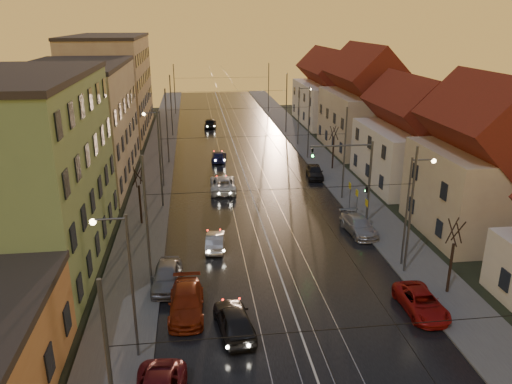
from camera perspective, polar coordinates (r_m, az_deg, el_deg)
name	(u,v)px	position (r m, az deg, el deg)	size (l,w,h in m)	color
ground	(313,368)	(26.80, 6.52, -19.38)	(160.00, 160.00, 0.00)	black
road	(239,159)	(62.76, -1.99, 3.83)	(16.00, 120.00, 0.04)	black
sidewalk_left	(158,161)	(62.67, -11.14, 3.50)	(4.00, 120.00, 0.15)	#4C4C4C
sidewalk_right	(317,156)	(64.39, 6.93, 4.15)	(4.00, 120.00, 0.15)	#4C4C4C
tram_rail_0	(221,159)	(62.60, -4.00, 3.79)	(0.06, 120.00, 0.03)	gray
tram_rail_1	(233,159)	(62.69, -2.69, 3.84)	(0.06, 120.00, 0.03)	gray
tram_rail_2	(245,158)	(62.82, -1.29, 3.89)	(0.06, 120.00, 0.03)	gray
tram_rail_3	(256,158)	(62.98, 0.01, 3.93)	(0.06, 120.00, 0.03)	gray
apartment_left_1	(18,176)	(37.71, -25.54, 1.66)	(10.00, 18.00, 13.00)	#789A62
apartment_left_2	(79,125)	(56.60, -19.54, 7.26)	(10.00, 20.00, 12.00)	tan
apartment_left_3	(111,86)	(79.77, -16.20, 11.53)	(10.00, 24.00, 14.00)	tan
house_right_1	(481,169)	(43.29, 24.37, 2.46)	(8.67, 10.20, 10.80)	tan
house_right_2	(412,141)	(54.58, 17.36, 5.62)	(9.18, 12.24, 9.20)	silver
house_right_3	(365,106)	(68.01, 12.33, 9.60)	(9.18, 14.28, 11.50)	tan
house_right_4	(329,93)	(85.11, 8.30, 11.18)	(9.18, 16.32, 10.00)	silver
catenary_pole_l_1	(147,225)	(31.85, -12.34, -3.71)	(0.16, 0.16, 9.00)	#595B60
catenary_pole_r_1	(410,212)	(34.68, 17.24, -2.23)	(0.16, 0.16, 9.00)	#595B60
catenary_pole_l_2	(160,161)	(46.01, -10.90, 3.54)	(0.16, 0.16, 9.00)	#595B60
catenary_pole_r_2	(344,154)	(48.01, 10.08, 4.24)	(0.16, 0.16, 9.00)	#595B60
catenary_pole_l_3	(167,127)	(60.58, -10.14, 7.34)	(0.16, 0.16, 9.00)	#595B60
catenary_pole_r_3	(309,123)	(62.11, 6.05, 7.82)	(0.16, 0.16, 9.00)	#595B60
catenary_pole_l_4	(171,106)	(75.32, -9.67, 9.66)	(0.16, 0.16, 9.00)	#595B60
catenary_pole_r_4	(286,104)	(76.56, 3.50, 10.05)	(0.16, 0.16, 9.00)	#595B60
catenary_pole_l_5	(175,90)	(93.11, -9.29, 11.47)	(0.16, 0.16, 9.00)	#595B60
catenary_pole_r_5	(269,88)	(94.12, 1.45, 11.79)	(0.16, 0.16, 9.00)	#595B60
street_lamp_0	(125,274)	(25.45, -14.78, -9.05)	(1.75, 0.32, 8.00)	#595B60
street_lamp_1	(412,201)	(35.60, 17.40, -1.02)	(1.75, 0.32, 8.00)	#595B60
street_lamp_2	(158,141)	(51.75, -11.13, 5.70)	(1.75, 0.32, 8.00)	#595B60
street_lamp_3	(301,110)	(68.86, 5.15, 9.30)	(1.75, 0.32, 8.00)	#595B60
traffic_light_mast	(359,172)	(42.32, 11.64, 2.25)	(5.30, 0.32, 7.20)	#595B60
bare_tree_0	(140,197)	(42.95, -13.14, -0.58)	(1.09, 1.09, 5.11)	black
bare_tree_1	(452,259)	(33.71, 21.45, -7.09)	(1.09, 1.09, 5.11)	black
bare_tree_2	(333,149)	(58.29, 8.82, 4.92)	(1.09, 1.09, 5.11)	black
driving_car_0	(234,320)	(28.70, -2.50, -14.40)	(1.85, 4.60, 1.57)	black
driving_car_1	(215,241)	(38.29, -4.71, -5.61)	(1.33, 3.80, 1.25)	#9E9EA3
driving_car_2	(223,184)	(50.82, -3.81, 0.94)	(2.52, 5.47, 1.52)	#BEBEBE
driving_car_3	(219,156)	(61.70, -4.25, 4.09)	(1.71, 4.21, 1.22)	#161744
driving_car_4	(210,123)	(81.25, -5.26, 7.86)	(1.80, 4.47, 1.52)	black
parked_left_2	(186,302)	(30.60, -7.97, -12.38)	(2.04, 5.03, 1.46)	maroon
parked_left_3	(167,276)	(33.53, -10.14, -9.41)	(1.82, 4.53, 1.54)	gray
parked_right_0	(421,302)	(32.05, 18.37, -11.89)	(2.11, 4.57, 1.27)	#9E120F
parked_right_1	(359,225)	(41.66, 11.66, -3.74)	(1.95, 4.79, 1.39)	#A3A3A8
parked_right_2	(315,172)	(55.36, 6.72, 2.34)	(1.69, 4.19, 1.43)	black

